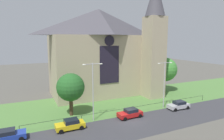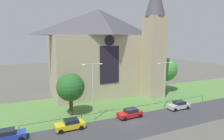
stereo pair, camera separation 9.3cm
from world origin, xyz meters
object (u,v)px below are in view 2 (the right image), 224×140
(tree_left_near, at_px, (71,87))
(parked_car_blue, at_px, (8,135))
(parked_car_red, at_px, (130,113))
(tree_right_far, at_px, (165,70))
(streetlamp_near, at_px, (93,85))
(church_building, at_px, (103,51))
(parked_car_yellow, at_px, (70,124))
(streetlamp_far, at_px, (164,79))
(parked_car_silver, at_px, (179,105))

(tree_left_near, distance_m, parked_car_blue, 11.71)
(parked_car_red, bearing_deg, parked_car_blue, -2.16)
(tree_right_far, height_order, streetlamp_near, streetlamp_near)
(parked_car_blue, bearing_deg, church_building, 39.16)
(tree_left_near, relative_size, parked_car_yellow, 1.75)
(streetlamp_near, relative_size, parked_car_red, 2.21)
(streetlamp_near, relative_size, streetlamp_far, 1.06)
(streetlamp_near, xyz_separation_m, parked_car_red, (6.05, -1.42, -5.16))
(tree_right_far, xyz_separation_m, streetlamp_near, (-22.66, -9.89, 0.32))
(streetlamp_far, relative_size, parked_car_silver, 2.10)
(church_building, relative_size, tree_left_near, 3.52)
(tree_right_far, bearing_deg, parked_car_silver, -118.13)
(streetlamp_far, bearing_deg, parked_car_silver, -37.32)
(tree_right_far, relative_size, streetlamp_near, 0.91)
(tree_left_near, bearing_deg, tree_right_far, 13.49)
(streetlamp_far, distance_m, parked_car_red, 9.64)
(parked_car_yellow, relative_size, parked_car_red, 0.99)
(tree_left_near, height_order, parked_car_yellow, tree_left_near)
(tree_left_near, height_order, streetlamp_far, streetlamp_far)
(tree_left_near, relative_size, streetlamp_near, 0.78)
(streetlamp_near, bearing_deg, tree_left_near, 125.27)
(streetlamp_near, bearing_deg, tree_right_far, 23.58)
(church_building, xyz_separation_m, parked_car_yellow, (-11.93, -16.17, -9.53))
(church_building, bearing_deg, streetlamp_far, -66.05)
(streetlamp_far, distance_m, parked_car_yellow, 19.10)
(streetlamp_near, height_order, streetlamp_far, streetlamp_near)
(parked_car_blue, xyz_separation_m, parked_car_red, (18.27, 0.11, 0.00))
(parked_car_red, bearing_deg, parked_car_yellow, -1.38)
(streetlamp_far, xyz_separation_m, parked_car_blue, (-26.46, -1.53, -4.88))
(parked_car_silver, bearing_deg, tree_left_near, -14.28)
(parked_car_blue, relative_size, parked_car_silver, 0.99)
(church_building, bearing_deg, tree_right_far, -17.40)
(church_building, xyz_separation_m, streetlamp_near, (-7.77, -14.55, -4.37))
(parked_car_blue, height_order, parked_car_yellow, same)
(tree_left_near, bearing_deg, church_building, 45.77)
(church_building, relative_size, tree_right_far, 3.03)
(parked_car_red, relative_size, parked_car_silver, 1.01)
(streetlamp_near, distance_m, streetlamp_far, 14.24)
(tree_right_far, xyz_separation_m, parked_car_silver, (-6.20, -11.59, -4.84))
(church_building, relative_size, parked_car_red, 6.08)
(church_building, bearing_deg, parked_car_blue, -141.20)
(streetlamp_far, relative_size, parked_car_red, 2.09)
(streetlamp_near, relative_size, parked_car_silver, 2.22)
(tree_right_far, bearing_deg, parked_car_blue, -161.88)
(parked_car_red, bearing_deg, streetlamp_near, -15.69)
(parked_car_blue, height_order, parked_car_red, same)
(parked_car_blue, distance_m, parked_car_silver, 28.69)
(parked_car_yellow, bearing_deg, streetlamp_near, -159.29)
(parked_car_blue, bearing_deg, streetlamp_far, 3.66)
(church_building, height_order, parked_car_red, church_building)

